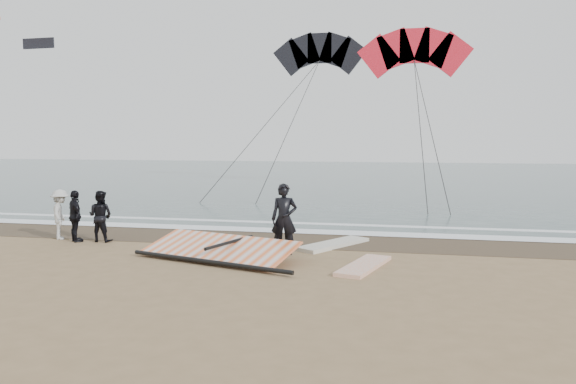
# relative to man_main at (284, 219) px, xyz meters

# --- Properties ---
(ground) EXTENTS (120.00, 120.00, 0.00)m
(ground) POSITION_rel_man_main_xyz_m (-0.38, -2.34, -0.94)
(ground) COLOR #8C704C
(ground) RESTS_ON ground
(sea) EXTENTS (120.00, 54.00, 0.02)m
(sea) POSITION_rel_man_main_xyz_m (-0.38, 30.66, -0.93)
(sea) COLOR #233838
(sea) RESTS_ON ground
(wet_sand) EXTENTS (120.00, 2.80, 0.01)m
(wet_sand) POSITION_rel_man_main_xyz_m (-0.38, 2.16, -0.94)
(wet_sand) COLOR #4C3D2B
(wet_sand) RESTS_ON ground
(foam_near) EXTENTS (120.00, 0.90, 0.01)m
(foam_near) POSITION_rel_man_main_xyz_m (-0.38, 3.56, -0.92)
(foam_near) COLOR white
(foam_near) RESTS_ON sea
(foam_far) EXTENTS (120.00, 0.45, 0.01)m
(foam_far) POSITION_rel_man_main_xyz_m (-0.38, 5.26, -0.92)
(foam_far) COLOR white
(foam_far) RESTS_ON sea
(man_main) EXTENTS (0.74, 0.54, 1.89)m
(man_main) POSITION_rel_man_main_xyz_m (0.00, 0.00, 0.00)
(man_main) COLOR black
(man_main) RESTS_ON ground
(board_white) EXTENTS (1.23, 2.40, 0.09)m
(board_white) POSITION_rel_man_main_xyz_m (2.20, -1.16, -0.90)
(board_white) COLOR silver
(board_white) RESTS_ON ground
(board_cream) EXTENTS (1.91, 2.56, 0.11)m
(board_cream) POSITION_rel_man_main_xyz_m (1.15, 1.36, -0.89)
(board_cream) COLOR beige
(board_cream) RESTS_ON ground
(trio_cluster) EXTENTS (2.26, 1.31, 1.54)m
(trio_cluster) POSITION_rel_man_main_xyz_m (-6.52, 0.62, -0.18)
(trio_cluster) COLOR black
(trio_cluster) RESTS_ON ground
(sail_rig) EXTENTS (4.51, 2.87, 0.51)m
(sail_rig) POSITION_rel_man_main_xyz_m (-1.56, -0.85, -0.75)
(sail_rig) COLOR black
(sail_rig) RESTS_ON ground
(kite_red) EXTENTS (7.37, 5.75, 13.62)m
(kite_red) POSITION_rel_man_main_xyz_m (3.46, 19.70, 6.93)
(kite_red) COLOR red
(kite_red) RESTS_ON ground
(kite_dark) EXTENTS (7.06, 6.76, 16.06)m
(kite_dark) POSITION_rel_man_main_xyz_m (-2.77, 23.63, 7.61)
(kite_dark) COLOR black
(kite_dark) RESTS_ON ground
(distant_kites) EXTENTS (5.12, 4.12, 2.60)m
(distant_kites) POSITION_rel_man_main_xyz_m (-29.38, 27.66, 11.02)
(distant_kites) COLOR orange
(distant_kites) RESTS_ON ground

